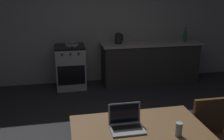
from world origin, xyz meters
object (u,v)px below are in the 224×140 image
(chair, at_px, (213,135))
(bottle, at_px, (185,35))
(electric_kettle, at_px, (118,39))
(frying_pan, at_px, (72,45))
(stove_oven, at_px, (71,67))
(dining_table, at_px, (140,137))
(laptop, at_px, (126,124))
(drinking_glass, at_px, (179,129))

(chair, distance_m, bottle, 3.31)
(electric_kettle, xyz_separation_m, bottle, (1.49, -0.05, 0.03))
(bottle, distance_m, frying_pan, 2.48)
(electric_kettle, height_order, bottle, bottle)
(chair, xyz_separation_m, frying_pan, (-1.33, 3.08, 0.40))
(chair, bearing_deg, stove_oven, 100.59)
(dining_table, xyz_separation_m, bottle, (2.00, 3.16, 0.36))
(stove_oven, xyz_separation_m, chair, (1.38, -3.11, 0.08))
(laptop, relative_size, electric_kettle, 1.38)
(bottle, relative_size, drinking_glass, 2.22)
(laptop, xyz_separation_m, drinking_glass, (0.43, -0.22, 0.02))
(laptop, bearing_deg, stove_oven, 88.41)
(bottle, bearing_deg, drinking_glass, -116.87)
(bottle, xyz_separation_m, frying_pan, (-2.48, 0.02, -0.11))
(laptop, bearing_deg, chair, -6.39)
(electric_kettle, bearing_deg, drinking_glass, -93.19)
(stove_oven, bearing_deg, laptop, -82.68)
(stove_oven, distance_m, electric_kettle, 1.17)
(drinking_glass, bearing_deg, bottle, 63.13)
(laptop, distance_m, drinking_glass, 0.49)
(stove_oven, distance_m, drinking_glass, 3.49)
(chair, distance_m, drinking_glass, 0.66)
(stove_oven, relative_size, dining_table, 0.69)
(laptop, height_order, frying_pan, laptop)
(laptop, height_order, drinking_glass, laptop)
(dining_table, distance_m, laptop, 0.18)
(stove_oven, distance_m, bottle, 2.59)
(bottle, bearing_deg, frying_pan, 179.48)
(frying_pan, bearing_deg, stove_oven, 149.85)
(stove_oven, relative_size, laptop, 2.81)
(chair, height_order, bottle, bottle)
(laptop, bearing_deg, frying_pan, 87.69)
(stove_oven, bearing_deg, drinking_glass, -76.00)
(stove_oven, xyz_separation_m, bottle, (2.52, -0.05, 0.59))
(dining_table, bearing_deg, frying_pan, 98.62)
(chair, height_order, laptop, laptop)
(laptop, bearing_deg, electric_kettle, 69.91)
(drinking_glass, bearing_deg, laptop, 153.25)
(chair, xyz_separation_m, laptop, (-0.97, -0.04, 0.27))
(stove_oven, height_order, chair, chair)
(electric_kettle, distance_m, bottle, 1.50)
(stove_oven, bearing_deg, frying_pan, -30.15)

